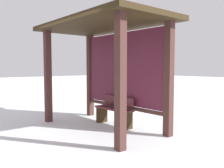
# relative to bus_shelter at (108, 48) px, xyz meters

# --- Properties ---
(ground_plane) EXTENTS (60.00, 60.00, 0.00)m
(ground_plane) POSITION_rel_bus_shelter_xyz_m (0.00, -0.20, -1.95)
(ground_plane) COLOR white
(bus_shelter) EXTENTS (3.48, 1.92, 2.55)m
(bus_shelter) POSITION_rel_bus_shelter_xyz_m (0.00, 0.00, 0.00)
(bus_shelter) COLOR #452722
(bus_shelter) RESTS_ON ground
(bench_left_inside) EXTENTS (1.17, 0.34, 0.73)m
(bench_left_inside) POSITION_rel_bus_shelter_xyz_m (0.00, 0.21, -1.60)
(bench_left_inside) COLOR #59262A
(bench_left_inside) RESTS_ON ground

